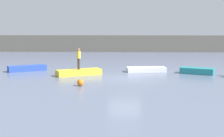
{
  "coord_description": "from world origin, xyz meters",
  "views": [
    {
      "loc": [
        -0.07,
        -23.3,
        3.92
      ],
      "look_at": [
        -1.05,
        1.29,
        0.63
      ],
      "focal_mm": 48.99,
      "sensor_mm": 36.0,
      "label": 1
    }
  ],
  "objects_px": {
    "rowboat_yellow": "(79,72)",
    "rowboat_white": "(146,69)",
    "rowboat_teal": "(197,71)",
    "rowboat_blue": "(27,68)",
    "person_yellow_shirt": "(79,58)",
    "mooring_buoy": "(80,83)"
  },
  "relations": [
    {
      "from": "rowboat_white",
      "to": "rowboat_teal",
      "type": "height_order",
      "value": "rowboat_teal"
    },
    {
      "from": "rowboat_blue",
      "to": "rowboat_white",
      "type": "xyz_separation_m",
      "value": [
        10.84,
        -0.01,
        -0.05
      ]
    },
    {
      "from": "person_yellow_shirt",
      "to": "rowboat_teal",
      "type": "bearing_deg",
      "value": 6.71
    },
    {
      "from": "rowboat_yellow",
      "to": "rowboat_white",
      "type": "bearing_deg",
      "value": -5.78
    },
    {
      "from": "person_yellow_shirt",
      "to": "mooring_buoy",
      "type": "relative_size",
      "value": 3.82
    },
    {
      "from": "person_yellow_shirt",
      "to": "rowboat_white",
      "type": "bearing_deg",
      "value": 21.82
    },
    {
      "from": "rowboat_blue",
      "to": "rowboat_yellow",
      "type": "distance_m",
      "value": 5.59
    },
    {
      "from": "rowboat_blue",
      "to": "rowboat_white",
      "type": "bearing_deg",
      "value": -30.03
    },
    {
      "from": "rowboat_blue",
      "to": "mooring_buoy",
      "type": "relative_size",
      "value": 7.32
    },
    {
      "from": "rowboat_blue",
      "to": "person_yellow_shirt",
      "type": "relative_size",
      "value": 1.92
    },
    {
      "from": "rowboat_yellow",
      "to": "rowboat_white",
      "type": "relative_size",
      "value": 1.07
    },
    {
      "from": "rowboat_blue",
      "to": "rowboat_white",
      "type": "height_order",
      "value": "rowboat_blue"
    },
    {
      "from": "person_yellow_shirt",
      "to": "mooring_buoy",
      "type": "height_order",
      "value": "person_yellow_shirt"
    },
    {
      "from": "rowboat_yellow",
      "to": "rowboat_teal",
      "type": "bearing_deg",
      "value": -20.9
    },
    {
      "from": "rowboat_yellow",
      "to": "mooring_buoy",
      "type": "xyz_separation_m",
      "value": [
        0.8,
        -4.7,
        -0.02
      ]
    },
    {
      "from": "rowboat_blue",
      "to": "person_yellow_shirt",
      "type": "distance_m",
      "value": 5.72
    },
    {
      "from": "rowboat_yellow",
      "to": "rowboat_white",
      "type": "distance_m",
      "value": 6.2
    },
    {
      "from": "rowboat_teal",
      "to": "mooring_buoy",
      "type": "bearing_deg",
      "value": -123.72
    },
    {
      "from": "rowboat_yellow",
      "to": "rowboat_teal",
      "type": "height_order",
      "value": "rowboat_teal"
    },
    {
      "from": "rowboat_white",
      "to": "rowboat_teal",
      "type": "bearing_deg",
      "value": -22.05
    },
    {
      "from": "rowboat_white",
      "to": "rowboat_teal",
      "type": "distance_m",
      "value": 4.42
    },
    {
      "from": "rowboat_yellow",
      "to": "rowboat_teal",
      "type": "relative_size",
      "value": 1.34
    }
  ]
}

